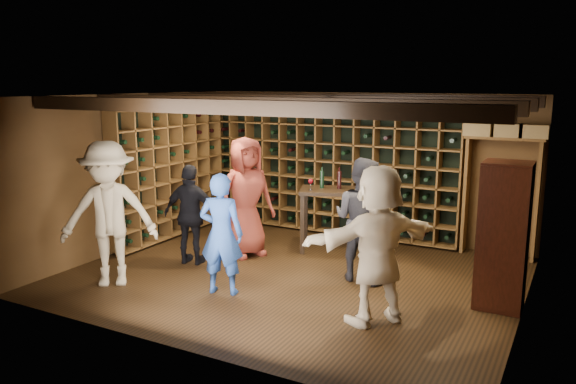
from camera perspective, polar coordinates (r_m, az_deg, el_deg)
The scene contains 13 objects.
ground at distance 8.00m, azimuth 0.47°, elevation -8.48°, with size 6.00×6.00×0.00m, color black.
room_shell at distance 7.58m, azimuth 0.68°, elevation 9.13°, with size 6.00×6.00×6.00m.
wine_rack_back at distance 9.98m, azimuth 4.02°, elevation 2.28°, with size 4.65×0.30×2.20m.
wine_rack_left at distance 9.93m, azimuth -11.88°, elevation 2.02°, with size 0.30×2.65×2.20m.
crate_shelf at distance 9.13m, azimuth 21.12°, elevation 3.37°, with size 1.20×0.32×2.07m.
display_cabinet at distance 7.16m, azimuth 20.97°, elevation -4.45°, with size 0.55×0.50×1.75m.
man_blue_shirt at distance 7.20m, azimuth -6.79°, elevation -4.25°, with size 0.57×0.38×1.57m, color navy.
man_grey_suit at distance 7.69m, azimuth 7.47°, elevation -2.79°, with size 0.82×0.64×1.69m, color black.
guest_red_floral at distance 8.71m, azimuth -4.27°, elevation -0.51°, with size 0.91×0.59×1.86m, color maroon.
guest_woman_black at distance 8.43m, azimuth -9.79°, elevation -2.29°, with size 0.88×0.37×1.50m, color black.
guest_khaki at distance 7.78m, azimuth -17.74°, elevation -2.16°, with size 1.25×0.72×1.94m, color gray.
guest_beige at distance 6.34m, azimuth 9.10°, elevation -5.31°, with size 1.68×0.54×1.81m, color #C0AE8D.
tasting_table at distance 8.98m, azimuth 5.53°, elevation -0.54°, with size 1.48×1.10×1.29m.
Camera 1 is at (3.49, -6.67, 2.70)m, focal length 35.00 mm.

